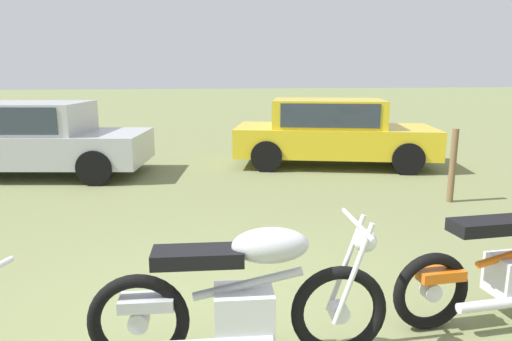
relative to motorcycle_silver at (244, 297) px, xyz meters
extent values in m
torus|color=black|center=(0.66, -0.04, -0.15)|extent=(0.68, 0.14, 0.68)
torus|color=black|center=(-0.71, 0.06, -0.15)|extent=(0.68, 0.14, 0.68)
cylinder|color=silver|center=(0.66, -0.04, -0.15)|extent=(0.15, 0.11, 0.14)
cylinder|color=silver|center=(-0.71, 0.06, -0.15)|extent=(0.15, 0.11, 0.14)
cylinder|color=silver|center=(0.73, 0.04, 0.17)|extent=(0.27, 0.06, 0.72)
cylinder|color=silver|center=(0.71, -0.14, 0.17)|extent=(0.27, 0.06, 0.72)
cube|color=silver|center=(0.00, 0.00, -0.11)|extent=(0.42, 0.33, 0.32)
cylinder|color=#B7BABF|center=(0.03, 0.00, 0.09)|extent=(0.75, 0.12, 0.22)
ellipsoid|color=#B7BABF|center=(0.18, -0.01, 0.36)|extent=(0.54, 0.30, 0.24)
cube|color=black|center=(-0.30, 0.03, 0.30)|extent=(0.62, 0.28, 0.10)
cube|color=#B7BABF|center=(-0.65, 0.05, -0.01)|extent=(0.37, 0.21, 0.08)
cylinder|color=silver|center=(0.76, -0.05, 0.49)|extent=(0.08, 0.64, 0.03)
sphere|color=silver|center=(0.82, -0.06, 0.37)|extent=(0.17, 0.17, 0.16)
torus|color=black|center=(1.49, 0.18, -0.17)|extent=(0.63, 0.12, 0.63)
cylinder|color=silver|center=(1.49, 0.18, -0.17)|extent=(0.14, 0.11, 0.14)
cube|color=black|center=(1.94, 0.20, 0.33)|extent=(0.61, 0.26, 0.10)
cube|color=orange|center=(1.55, 0.18, -0.03)|extent=(0.37, 0.19, 0.08)
cylinder|color=silver|center=(2.03, 0.04, -0.25)|extent=(0.80, 0.11, 0.08)
cube|color=#B2B5BA|center=(-3.25, 6.60, 0.06)|extent=(4.62, 2.46, 0.60)
cube|color=#B2B5BA|center=(-3.40, 6.62, 0.64)|extent=(2.64, 1.96, 0.60)
cube|color=#2D3842|center=(-3.40, 6.62, 0.66)|extent=(2.29, 1.94, 0.48)
cylinder|color=black|center=(-1.64, 7.16, -0.17)|extent=(0.67, 0.32, 0.64)
cylinder|color=black|center=(-1.91, 5.54, -0.17)|extent=(0.67, 0.32, 0.64)
cube|color=gold|center=(2.91, 6.60, 0.06)|extent=(4.52, 2.80, 0.60)
cube|color=gold|center=(2.77, 6.64, 0.64)|extent=(2.65, 2.13, 0.60)
cube|color=#2D3842|center=(2.77, 6.64, 0.66)|extent=(2.32, 2.07, 0.48)
cylinder|color=black|center=(4.48, 7.01, -0.17)|extent=(0.68, 0.38, 0.64)
cylinder|color=black|center=(4.05, 5.44, -0.17)|extent=(0.68, 0.38, 0.64)
cylinder|color=black|center=(1.77, 7.76, -0.17)|extent=(0.68, 0.38, 0.64)
cylinder|color=black|center=(1.34, 6.19, -0.17)|extent=(0.68, 0.38, 0.64)
cylinder|color=brown|center=(3.75, 3.48, 0.09)|extent=(0.10, 0.10, 1.15)
camera|label=1|loc=(-0.39, -2.80, 1.48)|focal=31.92mm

